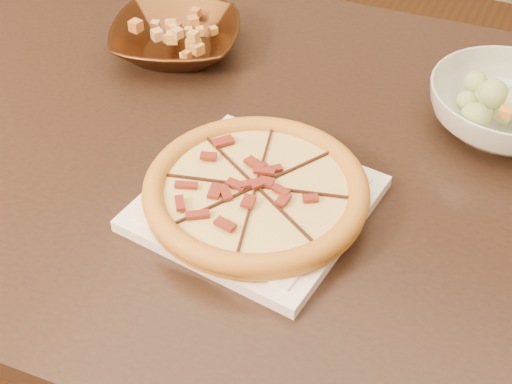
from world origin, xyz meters
TOP-DOWN VIEW (x-y plane):
  - floor at (0.00, 0.00)m, footprint 4.00×4.00m
  - dining_table at (0.00, -0.15)m, footprint 1.57×1.07m
  - plate at (0.12, -0.29)m, footprint 0.31×0.31m
  - pizza at (0.12, -0.29)m, footprint 0.31×0.31m
  - bronze_bowl at (-0.18, 0.02)m, footprint 0.29×0.29m
  - mixed_dish at (-0.18, 0.02)m, footprint 0.10×0.12m
  - salad_bowl at (0.40, 0.04)m, footprint 0.32×0.32m

SIDE VIEW (x-z plane):
  - floor at x=0.00m, z-range -0.02..0.00m
  - dining_table at x=0.00m, z-range 0.28..1.03m
  - plate at x=0.12m, z-range 0.75..0.77m
  - bronze_bowl at x=-0.18m, z-range 0.75..0.81m
  - pizza at x=0.12m, z-range 0.77..0.80m
  - salad_bowl at x=0.40m, z-range 0.75..0.83m
  - mixed_dish at x=-0.18m, z-range 0.81..0.83m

